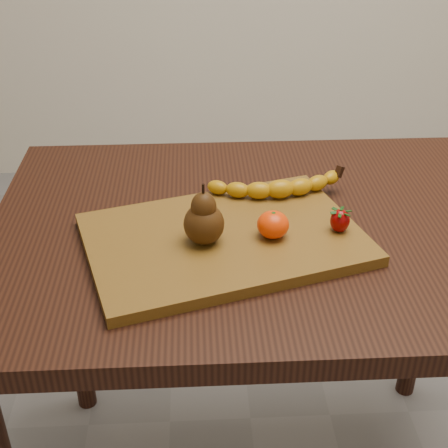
{
  "coord_description": "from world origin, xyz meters",
  "views": [
    {
      "loc": [
        -0.13,
        -0.94,
        1.34
      ],
      "look_at": [
        -0.09,
        -0.07,
        0.8
      ],
      "focal_mm": 50.0,
      "sensor_mm": 36.0,
      "label": 1
    }
  ],
  "objects_px": {
    "table": "(269,266)",
    "pear": "(204,214)",
    "mandarin": "(273,225)",
    "cutting_board": "(224,239)"
  },
  "relations": [
    {
      "from": "table",
      "to": "mandarin",
      "type": "distance_m",
      "value": 0.16
    },
    {
      "from": "cutting_board",
      "to": "pear",
      "type": "xyz_separation_m",
      "value": [
        -0.03,
        -0.02,
        0.06
      ]
    },
    {
      "from": "table",
      "to": "pear",
      "type": "bearing_deg",
      "value": -144.07
    },
    {
      "from": "table",
      "to": "pear",
      "type": "distance_m",
      "value": 0.23
    },
    {
      "from": "cutting_board",
      "to": "mandarin",
      "type": "height_order",
      "value": "mandarin"
    },
    {
      "from": "table",
      "to": "pear",
      "type": "xyz_separation_m",
      "value": [
        -0.12,
        -0.09,
        0.17
      ]
    },
    {
      "from": "cutting_board",
      "to": "mandarin",
      "type": "relative_size",
      "value": 8.48
    },
    {
      "from": "cutting_board",
      "to": "mandarin",
      "type": "distance_m",
      "value": 0.09
    },
    {
      "from": "table",
      "to": "mandarin",
      "type": "height_order",
      "value": "mandarin"
    },
    {
      "from": "pear",
      "to": "mandarin",
      "type": "relative_size",
      "value": 1.95
    }
  ]
}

